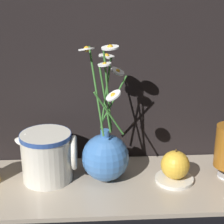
{
  "coord_description": "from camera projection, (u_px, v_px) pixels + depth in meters",
  "views": [
    {
      "loc": [
        -0.06,
        -0.88,
        0.55
      ],
      "look_at": [
        -0.01,
        0.0,
        0.22
      ],
      "focal_mm": 60.0,
      "sensor_mm": 36.0,
      "label": 1
    }
  ],
  "objects": [
    {
      "name": "ceramic_pitcher",
      "position": [
        48.0,
        155.0,
        1.01
      ],
      "size": [
        0.16,
        0.14,
        0.15
      ],
      "color": "beige",
      "rests_on": "shelf"
    },
    {
      "name": "orange_fruit",
      "position": [
        175.0,
        166.0,
        1.01
      ],
      "size": [
        0.08,
        0.08,
        0.09
      ],
      "color": "gold",
      "rests_on": "saucer_plate"
    },
    {
      "name": "ground_plane",
      "position": [
        115.0,
        186.0,
        1.02
      ],
      "size": [
        6.0,
        6.0,
        0.0
      ],
      "primitive_type": "plane",
      "color": "black"
    },
    {
      "name": "vase_with_flowers",
      "position": [
        106.0,
        155.0,
        1.01
      ],
      "size": [
        0.14,
        0.19,
        0.38
      ],
      "color": "#3F72B7",
      "rests_on": "shelf"
    },
    {
      "name": "shelf",
      "position": [
        115.0,
        185.0,
        1.02
      ],
      "size": [
        0.85,
        0.3,
        0.01
      ],
      "color": "tan",
      "rests_on": "ground_plane"
    },
    {
      "name": "saucer_plate",
      "position": [
        175.0,
        180.0,
        1.02
      ],
      "size": [
        0.1,
        0.1,
        0.01
      ],
      "color": "silver",
      "rests_on": "shelf"
    }
  ]
}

